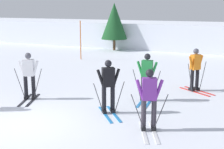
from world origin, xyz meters
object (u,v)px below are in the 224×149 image
object	(u,v)px
trail_marker_pole	(81,40)
conifer_far_left	(114,21)
skier_white	(29,75)
skier_black	(108,85)
skier_purple	(149,98)
skier_green	(147,76)
skier_orange	(195,68)

from	to	relation	value
trail_marker_pole	conifer_far_left	world-z (taller)	conifer_far_left
skier_white	conifer_far_left	bearing A→B (deg)	101.71
skier_black	skier_purple	world-z (taller)	same
skier_green	skier_orange	distance (m)	2.49
skier_green	skier_white	xyz separation A→B (m)	(-3.92, -1.61, 0.00)
skier_purple	trail_marker_pole	bearing A→B (deg)	128.85
skier_black	trail_marker_pole	xyz separation A→B (m)	(-6.18, 8.83, 0.31)
skier_black	skier_white	bearing A→B (deg)	176.30
skier_black	skier_purple	size ratio (longest dim) A/B	1.00
skier_white	conifer_far_left	xyz separation A→B (m)	(-2.81, 13.54, 1.31)
skier_orange	skier_white	world-z (taller)	same
skier_green	trail_marker_pole	bearing A→B (deg)	134.24
conifer_far_left	skier_orange	bearing A→B (deg)	-50.69
skier_purple	skier_green	bearing A→B (deg)	110.06
skier_black	skier_green	xyz separation A→B (m)	(0.64, 1.82, 0.00)
skier_white	trail_marker_pole	xyz separation A→B (m)	(-2.90, 8.62, 0.31)
skier_purple	skier_orange	size ratio (longest dim) A/B	1.00
skier_purple	conifer_far_left	xyz separation A→B (m)	(-7.71, 14.61, 1.31)
skier_black	trail_marker_pole	world-z (taller)	trail_marker_pole
skier_black	conifer_far_left	world-z (taller)	conifer_far_left
skier_orange	trail_marker_pole	world-z (taller)	trail_marker_pole
skier_black	skier_orange	bearing A→B (deg)	63.93
skier_purple	trail_marker_pole	xyz separation A→B (m)	(-7.80, 9.69, 0.31)
skier_green	skier_purple	distance (m)	2.86
skier_green	skier_orange	world-z (taller)	same
skier_white	conifer_far_left	size ratio (longest dim) A/B	0.48
skier_black	skier_orange	xyz separation A→B (m)	(1.93, 3.95, 0.00)
skier_white	trail_marker_pole	size ratio (longest dim) A/B	0.70
skier_white	skier_black	bearing A→B (deg)	-3.70
skier_orange	skier_white	distance (m)	6.42
skier_purple	skier_orange	world-z (taller)	same
skier_green	skier_purple	bearing A→B (deg)	-69.94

